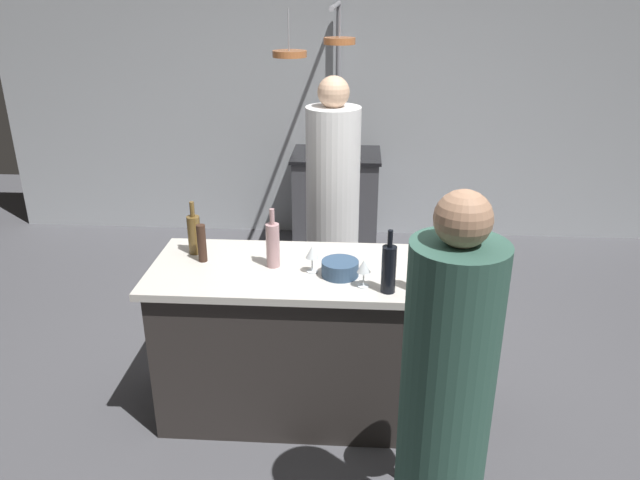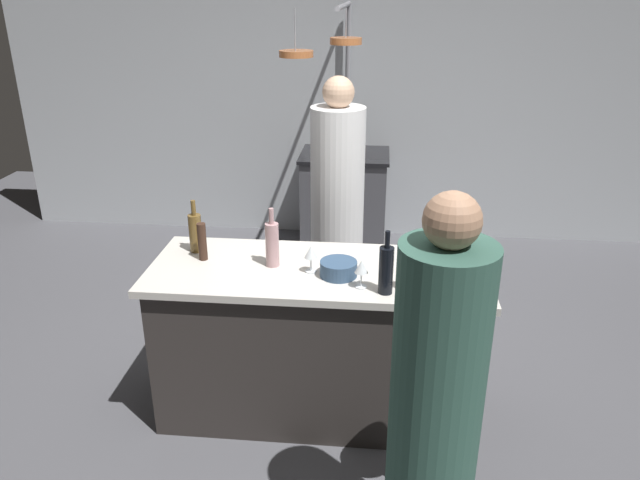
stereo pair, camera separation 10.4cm
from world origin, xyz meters
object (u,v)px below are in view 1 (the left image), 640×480
object	(u,v)px
stove_range	(336,200)
wine_bottle_white	(418,269)
bar_stool_right	(429,430)
wine_glass_near_left_guest	(312,254)
mixing_bowl_steel	(434,260)
wine_bottle_amber	(194,234)
mixing_bowl_blue	(340,268)
wine_bottle_dark	(389,268)
wine_bottle_rose	(273,244)
wine_glass_by_chef	(364,267)
guest_right	(444,412)
chef	(333,213)
pepper_mill	(202,243)

from	to	relation	value
stove_range	wine_bottle_white	distance (m)	2.78
bar_stool_right	wine_bottle_white	world-z (taller)	wine_bottle_white
wine_glass_near_left_guest	mixing_bowl_steel	distance (m)	0.67
mixing_bowl_steel	wine_bottle_amber	bearing A→B (deg)	176.92
mixing_bowl_blue	wine_bottle_dark	bearing A→B (deg)	-34.33
bar_stool_right	wine_bottle_white	xyz separation A→B (m)	(-0.05, 0.40, 0.64)
wine_bottle_rose	mixing_bowl_steel	distance (m)	0.87
wine_bottle_amber	wine_bottle_dark	distance (m)	1.14
wine_bottle_rose	wine_glass_near_left_guest	world-z (taller)	wine_bottle_rose
wine_bottle_white	wine_glass_by_chef	distance (m)	0.27
wine_bottle_white	wine_bottle_amber	bearing A→B (deg)	162.50
bar_stool_right	mixing_bowl_steel	world-z (taller)	mixing_bowl_steel
wine_glass_near_left_guest	mixing_bowl_steel	xyz separation A→B (m)	(0.65, 0.13, -0.08)
mixing_bowl_blue	mixing_bowl_steel	distance (m)	0.53
guest_right	wine_glass_near_left_guest	size ratio (longest dim) A/B	11.44
bar_stool_right	wine_glass_by_chef	world-z (taller)	wine_glass_by_chef
wine_bottle_amber	guest_right	bearing A→B (deg)	-42.51
chef	mixing_bowl_blue	world-z (taller)	chef
wine_bottle_amber	wine_bottle_rose	world-z (taller)	wine_bottle_rose
chef	wine_bottle_white	world-z (taller)	chef
guest_right	wine_glass_by_chef	world-z (taller)	guest_right
wine_bottle_white	wine_glass_by_chef	world-z (taller)	wine_bottle_white
pepper_mill	mixing_bowl_steel	xyz separation A→B (m)	(1.25, 0.03, -0.08)
pepper_mill	wine_bottle_dark	distance (m)	1.04
bar_stool_right	wine_glass_by_chef	distance (m)	0.82
mixing_bowl_blue	mixing_bowl_steel	world-z (taller)	mixing_bowl_blue
stove_range	wine_glass_by_chef	distance (m)	2.72
chef	mixing_bowl_blue	bearing A→B (deg)	-85.57
pepper_mill	mixing_bowl_steel	world-z (taller)	pepper_mill
bar_stool_right	wine_bottle_white	size ratio (longest dim) A/B	2.24
wine_bottle_dark	wine_bottle_amber	bearing A→B (deg)	159.24
bar_stool_right	mixing_bowl_steel	size ratio (longest dim) A/B	3.11
wine_bottle_dark	wine_glass_near_left_guest	size ratio (longest dim) A/B	2.22
guest_right	wine_glass_by_chef	size ratio (longest dim) A/B	11.44
stove_range	wine_bottle_white	world-z (taller)	wine_bottle_white
pepper_mill	wine_bottle_white	bearing A→B (deg)	-13.57
wine_bottle_rose	wine_glass_near_left_guest	xyz separation A→B (m)	(0.21, -0.06, -0.02)
wine_bottle_dark	mixing_bowl_steel	xyz separation A→B (m)	(0.26, 0.33, -0.10)
chef	guest_right	bearing A→B (deg)	-75.84
guest_right	wine_glass_by_chef	distance (m)	0.89
bar_stool_right	mixing_bowl_blue	xyz separation A→B (m)	(-0.44, 0.54, 0.56)
mixing_bowl_steel	wine_glass_by_chef	bearing A→B (deg)	-143.05
wine_bottle_amber	stove_range	bearing A→B (deg)	72.97
mixing_bowl_blue	wine_bottle_white	bearing A→B (deg)	-20.27
bar_stool_right	pepper_mill	distance (m)	1.51
pepper_mill	wine_glass_by_chef	xyz separation A→B (m)	(0.87, -0.25, 0.00)
wine_glass_by_chef	mixing_bowl_steel	world-z (taller)	wine_glass_by_chef
stove_range	mixing_bowl_blue	xyz separation A→B (m)	(0.12, -2.53, 0.49)
guest_right	mixing_bowl_steel	world-z (taller)	guest_right
guest_right	pepper_mill	distance (m)	1.60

